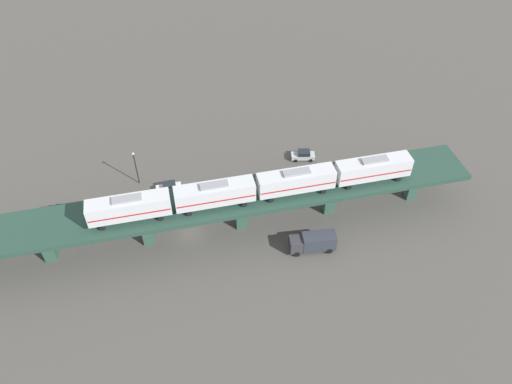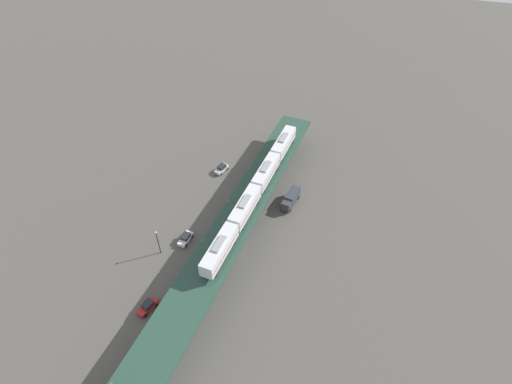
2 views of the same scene
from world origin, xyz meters
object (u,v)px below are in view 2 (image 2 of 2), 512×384
Objects in this scene: street_car_silver at (222,168)px; delivery_truck at (291,198)px; street_car_red at (148,306)px; street_car_white at (185,238)px; subway_train at (256,189)px; street_lamp at (158,241)px.

street_car_silver is 0.63× the size of delivery_truck.
street_car_white is (0.26, -18.13, 0.00)m from street_car_red.
subway_train is 19.62m from street_car_white.
delivery_truck is 33.75m from street_lamp.
street_car_red is 0.63× the size of delivery_truck.
delivery_truck reaches higher than street_car_silver.
delivery_truck is (-21.01, 6.77, 0.82)m from street_car_silver.
subway_train reaches higher than street_lamp.
street_car_silver is at bearing -44.48° from subway_train.
street_car_silver is 22.09m from delivery_truck.
delivery_truck reaches higher than street_car_red.
street_car_white is at bearing -89.19° from street_car_red.
street_car_white is 0.61× the size of delivery_truck.
street_car_silver is 30.81m from street_lamp.
street_car_white is 0.96× the size of street_car_silver.
street_lamp is at bearing 50.71° from street_car_white.
street_car_silver is (14.18, -13.92, -8.51)m from subway_train.
street_car_red is at bearing 107.26° from street_lamp.
delivery_truck is at bearing -117.98° from street_car_red.
street_lamp is at bearing -72.74° from street_car_red.
street_car_red is at bearing 62.02° from delivery_truck.
street_car_red is 1.00× the size of street_car_silver.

